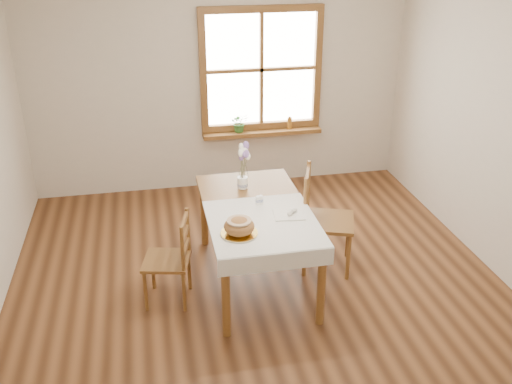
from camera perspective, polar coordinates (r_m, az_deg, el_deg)
ground at (r=5.17m, az=0.67°, el=-10.48°), size 5.00×5.00×0.00m
room_walls at (r=4.39m, az=0.78°, el=7.90°), size 4.60×5.10×2.65m
window at (r=6.89m, az=0.52°, el=12.15°), size 1.46×0.08×1.46m
window_sill at (r=7.04m, az=0.62°, el=5.99°), size 1.46×0.20×0.05m
dining_table at (r=5.06m, az=0.00°, el=-2.40°), size 0.90×1.60×0.75m
table_linen at (r=4.76m, az=0.72°, el=-3.12°), size 0.91×0.99×0.01m
chair_left at (r=4.98m, az=-8.96°, el=-6.65°), size 0.48×0.46×0.82m
chair_right at (r=5.38m, az=7.26°, el=-2.78°), size 0.62×0.61×1.01m
bread_plate at (r=4.58m, az=-1.69°, el=-4.17°), size 0.37×0.37×0.02m
bread_loaf at (r=4.54m, az=-1.70°, el=-3.33°), size 0.25×0.25×0.14m
egg_napkin at (r=4.88m, az=3.32°, el=-2.26°), size 0.28×0.24×0.01m
eggs at (r=4.86m, az=3.32°, el=-1.97°), size 0.22×0.20×0.04m
salt_shaker at (r=5.04m, az=0.20°, el=-0.80°), size 0.05×0.05×0.08m
pepper_shaker at (r=5.04m, az=0.48°, el=-0.75°), size 0.06×0.06×0.09m
flower_vase at (r=5.36m, az=-1.35°, el=0.87°), size 0.13×0.13×0.11m
lavender_bouquet at (r=5.27m, az=-1.37°, el=3.03°), size 0.17×0.17×0.33m
potted_plant at (r=6.95m, az=-1.65°, el=6.73°), size 0.21×0.23×0.18m
amber_bottle at (r=7.08m, az=3.38°, el=6.96°), size 0.06×0.06×0.16m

